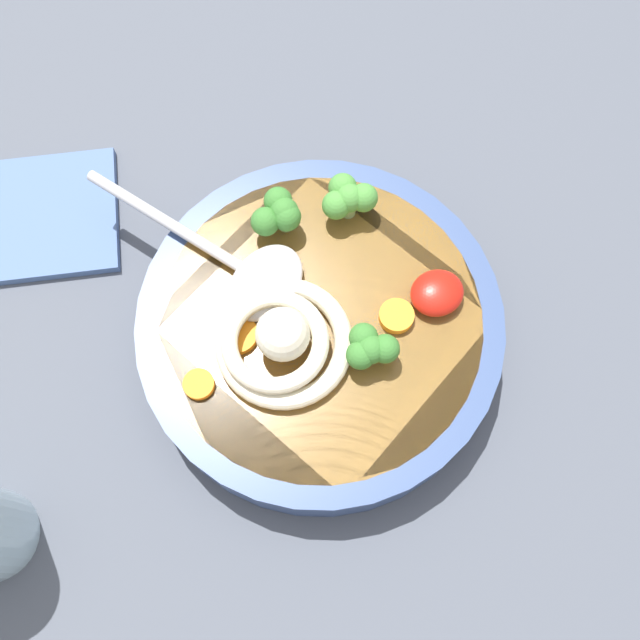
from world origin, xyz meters
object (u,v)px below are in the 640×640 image
at_px(noodle_pile, 281,340).
at_px(folded_napkin, 30,218).
at_px(soup_spoon, 249,272).
at_px(soup_bowl, 320,331).

bearing_deg(noodle_pile, folded_napkin, -57.04).
bearing_deg(noodle_pile, soup_spoon, -91.65).
bearing_deg(soup_bowl, soup_spoon, -59.61).
bearing_deg(soup_bowl, noodle_pile, 9.24).
distance_m(soup_bowl, noodle_pile, 0.05).
bearing_deg(folded_napkin, soup_bowl, 129.64).
bearing_deg(folded_napkin, soup_spoon, 132.46).
relative_size(noodle_pile, soup_spoon, 0.60).
height_order(soup_spoon, folded_napkin, soup_spoon).
xyz_separation_m(soup_bowl, folded_napkin, (0.16, -0.19, -0.02)).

